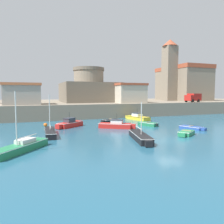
# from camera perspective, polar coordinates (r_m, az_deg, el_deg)

# --- Properties ---
(ground_plane) EXTENTS (200.00, 200.00, 0.00)m
(ground_plane) POSITION_cam_1_polar(r_m,az_deg,el_deg) (25.65, 14.84, -7.14)
(ground_plane) COLOR #235670
(quay_seawall) EXTENTS (120.00, 40.00, 3.03)m
(quay_seawall) POSITION_cam_1_polar(r_m,az_deg,el_deg) (64.37, -7.51, 1.51)
(quay_seawall) COLOR gray
(quay_seawall) RESTS_ON ground
(motorboat_red_0) EXTENTS (4.79, 4.23, 2.36)m
(motorboat_red_0) POSITION_cam_1_polar(r_m,az_deg,el_deg) (34.86, -11.00, -3.01)
(motorboat_red_0) COLOR red
(motorboat_red_0) RESTS_ON ground
(sailboat_black_1) EXTENTS (1.50, 6.48, 5.13)m
(sailboat_black_1) POSITION_cam_1_polar(r_m,az_deg,el_deg) (28.58, -15.85, -5.09)
(sailboat_black_1) COLOR black
(sailboat_black_1) RESTS_ON ground
(dinghy_black_2) EXTENTS (3.77, 2.02, 0.65)m
(dinghy_black_2) POSITION_cam_1_polar(r_m,az_deg,el_deg) (39.69, -0.37, -2.29)
(dinghy_black_2) COLOR black
(dinghy_black_2) RESTS_ON ground
(sailboat_black_3) EXTENTS (2.76, 6.80, 4.35)m
(sailboat_black_3) POSITION_cam_1_polar(r_m,az_deg,el_deg) (24.97, 7.43, -6.40)
(sailboat_black_3) COLOR black
(sailboat_black_3) RESTS_ON ground
(sailboat_green_4) EXTENTS (5.19, 5.99, 5.45)m
(sailboat_green_4) POSITION_cam_1_polar(r_m,az_deg,el_deg) (21.60, -22.85, -8.45)
(sailboat_green_4) COLOR #237A4C
(sailboat_green_4) RESTS_ON ground
(motorboat_red_5) EXTENTS (5.30, 4.04, 2.21)m
(motorboat_red_5) POSITION_cam_1_polar(r_m,az_deg,el_deg) (33.13, 1.12, -3.40)
(motorboat_red_5) COLOR red
(motorboat_red_5) RESTS_ON ground
(dinghy_green_6) EXTENTS (3.33, 2.75, 0.62)m
(dinghy_green_6) POSITION_cam_1_polar(r_m,az_deg,el_deg) (29.21, 18.80, -5.19)
(dinghy_green_6) COLOR #237A4C
(dinghy_green_6) RESTS_ON ground
(dinghy_green_7) EXTENTS (2.35, 3.55, 0.64)m
(dinghy_green_7) POSITION_cam_1_polar(r_m,az_deg,el_deg) (36.08, 9.44, -3.08)
(dinghy_green_7) COLOR #237A4C
(dinghy_green_7) RESTS_ON ground
(dinghy_blue_8) EXTENTS (2.41, 3.96, 0.51)m
(dinghy_blue_8) POSITION_cam_1_polar(r_m,az_deg,el_deg) (34.36, 20.14, -3.83)
(dinghy_blue_8) COLOR #284C9E
(dinghy_blue_8) RESTS_ON ground
(motorboat_yellow_9) EXTENTS (3.11, 6.25, 2.28)m
(motorboat_yellow_9) POSITION_cam_1_polar(r_m,az_deg,el_deg) (43.85, 6.65, -1.39)
(motorboat_yellow_9) COLOR yellow
(motorboat_yellow_9) RESTS_ON ground
(mooring_buoy) EXTENTS (0.58, 0.58, 0.58)m
(mooring_buoy) POSITION_cam_1_polar(r_m,az_deg,el_deg) (36.28, -16.99, -3.22)
(mooring_buoy) COLOR orange
(mooring_buoy) RESTS_ON ground
(church) EXTENTS (14.46, 16.96, 18.30)m
(church) POSITION_cam_1_polar(r_m,az_deg,el_deg) (74.27, 17.62, 7.51)
(church) COLOR gray
(church) RESTS_ON quay_seawall
(fortress) EXTENTS (13.88, 13.88, 8.87)m
(fortress) POSITION_cam_1_polar(r_m,az_deg,el_deg) (57.86, -6.06, 5.80)
(fortress) COLOR #685E4F
(fortress) RESTS_ON quay_seawall
(harbor_shed_near_wharf) EXTENTS (7.10, 6.97, 4.62)m
(harbor_shed_near_wharf) POSITION_cam_1_polar(r_m,az_deg,el_deg) (53.51, 4.37, 4.98)
(harbor_shed_near_wharf) COLOR #BCB29E
(harbor_shed_near_wharf) RESTS_ON quay_seawall
(harbor_shed_mid_row) EXTENTS (7.25, 6.85, 4.30)m
(harbor_shed_mid_row) POSITION_cam_1_polar(r_m,az_deg,el_deg) (47.99, -22.37, 4.44)
(harbor_shed_mid_row) COLOR gray
(harbor_shed_mid_row) RESTS_ON quay_seawall
(truck_on_quay) EXTENTS (4.65, 2.98, 2.20)m
(truck_on_quay) POSITION_cam_1_polar(r_m,az_deg,el_deg) (59.44, 20.41, 3.60)
(truck_on_quay) COLOR #AD1E19
(truck_on_quay) RESTS_ON quay_seawall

